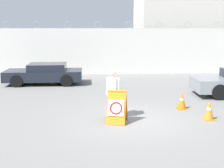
# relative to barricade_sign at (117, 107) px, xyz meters

# --- Properties ---
(ground_plane) EXTENTS (90.00, 90.00, 0.00)m
(ground_plane) POSITION_rel_barricade_sign_xyz_m (0.64, 0.29, -0.55)
(ground_plane) COLOR gray
(perimeter_wall) EXTENTS (36.00, 0.30, 3.62)m
(perimeter_wall) POSITION_rel_barricade_sign_xyz_m (0.64, 11.44, 1.03)
(perimeter_wall) COLOR silver
(perimeter_wall) RESTS_ON ground_plane
(building_block) EXTENTS (8.59, 5.95, 6.19)m
(building_block) POSITION_rel_barricade_sign_xyz_m (7.27, 15.84, 2.54)
(building_block) COLOR beige
(building_block) RESTS_ON ground_plane
(barricade_sign) EXTENTS (0.80, 0.91, 1.11)m
(barricade_sign) POSITION_rel_barricade_sign_xyz_m (0.00, 0.00, 0.00)
(barricade_sign) COLOR orange
(barricade_sign) RESTS_ON ground_plane
(security_guard) EXTENTS (0.52, 0.64, 1.73)m
(security_guard) POSITION_rel_barricade_sign_xyz_m (-0.10, 0.54, 0.41)
(security_guard) COLOR black
(security_guard) RESTS_ON ground_plane
(traffic_cone_near) EXTENTS (0.38, 0.38, 0.70)m
(traffic_cone_near) POSITION_rel_barricade_sign_xyz_m (3.24, 0.11, -0.21)
(traffic_cone_near) COLOR orange
(traffic_cone_near) RESTS_ON ground_plane
(traffic_cone_mid) EXTENTS (0.39, 0.39, 0.70)m
(traffic_cone_mid) POSITION_rel_barricade_sign_xyz_m (2.71, 1.64, -0.21)
(traffic_cone_mid) COLOR orange
(traffic_cone_mid) RESTS_ON ground_plane
(parked_car_front_coupe) EXTENTS (4.36, 2.06, 1.18)m
(parked_car_front_coupe) POSITION_rel_barricade_sign_xyz_m (-3.57, 7.68, 0.06)
(parked_car_front_coupe) COLOR black
(parked_car_front_coupe) RESTS_ON ground_plane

